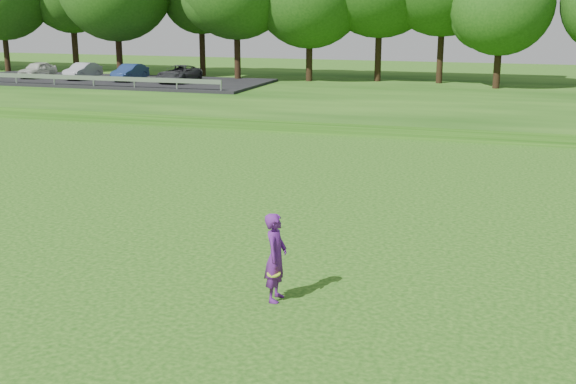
% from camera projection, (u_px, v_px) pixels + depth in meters
% --- Properties ---
extents(ground, '(140.00, 140.00, 0.00)m').
position_uv_depth(ground, '(260.00, 278.00, 16.46)').
color(ground, '#133F0C').
rests_on(ground, ground).
extents(berm, '(130.00, 30.00, 0.60)m').
position_uv_depth(berm, '(433.00, 96.00, 47.78)').
color(berm, '#133F0C').
rests_on(berm, ground).
extents(walking_path, '(130.00, 1.60, 0.04)m').
position_uv_depth(walking_path, '(399.00, 135.00, 34.92)').
color(walking_path, gray).
rests_on(walking_path, ground).
extents(parking_lot, '(24.00, 9.00, 1.38)m').
position_uv_depth(parking_lot, '(109.00, 77.00, 53.40)').
color(parking_lot, black).
rests_on(parking_lot, berm).
extents(woman, '(0.49, 0.71, 1.90)m').
position_uv_depth(woman, '(276.00, 257.00, 15.02)').
color(woman, '#581A76').
rests_on(woman, ground).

